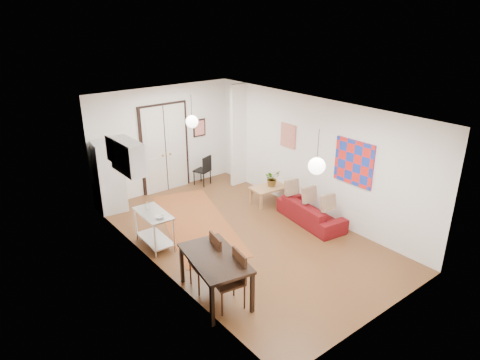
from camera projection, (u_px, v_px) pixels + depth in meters
floor at (244, 236)px, 9.65m from camera, size 7.00×7.00×0.00m
ceiling at (244, 109)px, 8.57m from camera, size 4.20×7.00×0.02m
wall_back at (164, 140)px, 11.66m from camera, size 4.20×0.02×2.90m
wall_front at (387, 241)px, 6.56m from camera, size 4.20×0.02×2.90m
wall_left at (155, 202)px, 7.90m from camera, size 0.02×7.00×2.90m
wall_right at (312, 157)px, 10.32m from camera, size 0.02×7.00×2.90m
double_doors at (165, 149)px, 11.72m from camera, size 1.44×0.06×2.50m
stub_partition at (238, 136)px, 12.03m from camera, size 0.50×0.10×2.90m
wall_cabinet at (128, 156)px, 8.93m from camera, size 0.35×1.00×0.70m
painting_popart at (354, 163)px, 9.32m from camera, size 0.05×1.00×1.00m
painting_abstract at (288, 136)px, 10.75m from camera, size 0.05×0.50×0.60m
poster_back at (199, 128)px, 12.24m from camera, size 0.40×0.03×0.50m
print_left at (111, 150)px, 9.19m from camera, size 0.03×0.44×0.54m
pendant_back at (192, 122)px, 10.27m from camera, size 0.30×0.30×0.80m
pendant_front at (317, 166)px, 7.35m from camera, size 0.30×0.30×0.80m
kilim_rug at (196, 223)px, 10.24m from camera, size 2.49×4.04×0.01m
sofa at (311, 212)px, 10.18m from camera, size 1.91×0.96×0.53m
coffee_table at (270, 189)px, 11.20m from camera, size 1.06×0.65×0.45m
potted_plant at (272, 178)px, 11.13m from camera, size 0.42×0.38×0.44m
kitchen_counter at (154, 225)px, 9.09m from camera, size 0.55×1.04×0.78m
bowl at (160, 217)px, 8.75m from camera, size 0.19×0.19×0.05m
soap_bottle at (147, 205)px, 9.13m from camera, size 0.08×0.08×0.16m
fridge at (110, 177)px, 10.60m from camera, size 0.72×0.72×1.80m
dining_table at (215, 261)px, 7.37m from camera, size 1.08×1.58×0.81m
dining_chair_near at (202, 257)px, 7.76m from camera, size 0.55×0.72×1.00m
dining_chair_far at (224, 274)px, 7.25m from camera, size 0.55×0.72×1.00m
black_side_chair at (200, 167)px, 12.38m from camera, size 0.52×0.53×0.88m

